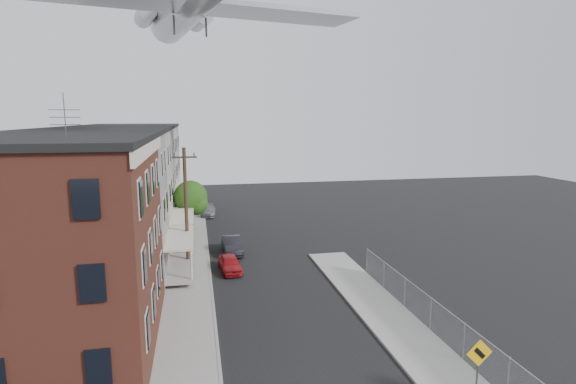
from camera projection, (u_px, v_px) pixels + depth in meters
name	position (u px, v px, depth m)	size (l,w,h in m)	color
sidewalk_left	(190.00, 245.00, 39.49)	(3.00, 62.00, 0.12)	gray
sidewalk_right	(395.00, 325.00, 24.29)	(3.00, 26.00, 0.12)	gray
curb_left	(207.00, 244.00, 39.78)	(0.15, 62.00, 0.14)	gray
curb_right	(370.00, 327.00, 24.00)	(0.15, 26.00, 0.14)	gray
corner_building	(41.00, 247.00, 20.93)	(10.31, 12.30, 12.15)	#351411
row_house_a	(88.00, 208.00, 30.12)	(11.98, 7.00, 10.30)	slate
row_house_b	(108.00, 191.00, 36.88)	(11.98, 7.00, 10.30)	gray
row_house_c	(121.00, 180.00, 43.65)	(11.98, 7.00, 10.30)	slate
row_house_d	(131.00, 171.00, 50.41)	(11.98, 7.00, 10.30)	gray
row_house_e	(139.00, 165.00, 57.17)	(11.98, 7.00, 10.30)	slate
chainlink_fence	(431.00, 314.00, 23.47)	(0.06, 18.06, 1.90)	gray
warning_sign	(478.00, 362.00, 17.23)	(1.10, 0.11, 2.80)	#515156
utility_pole	(186.00, 207.00, 32.91)	(1.80, 0.26, 9.00)	black
street_tree	(192.00, 199.00, 42.77)	(3.22, 3.20, 5.20)	black
car_near	(230.00, 264.00, 32.72)	(1.42, 3.53, 1.20)	#A21519
car_mid	(232.00, 245.00, 37.16)	(1.44, 4.13, 1.36)	black
car_far	(208.00, 211.00, 51.34)	(1.62, 3.99, 1.16)	slate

